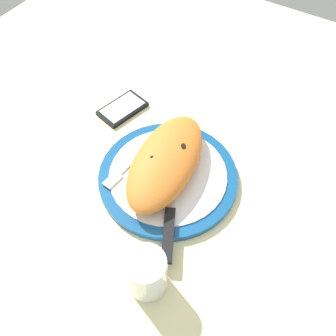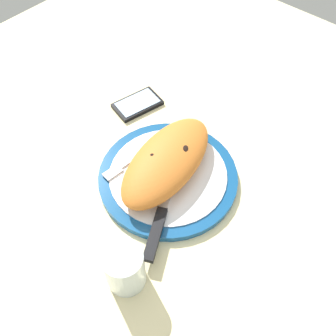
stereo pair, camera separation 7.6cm
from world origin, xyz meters
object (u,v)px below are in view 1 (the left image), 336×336
(calzone, at_px, (166,161))
(plate, at_px, (168,176))
(knife, at_px, (169,221))
(smartphone, at_px, (122,109))
(fork, at_px, (127,166))
(water_glass, at_px, (147,275))

(calzone, bearing_deg, plate, 55.04)
(knife, xyz_separation_m, smartphone, (-0.21, -0.26, -0.02))
(knife, bearing_deg, plate, -146.78)
(smartphone, bearing_deg, plate, 60.38)
(fork, distance_m, water_glass, 0.25)
(water_glass, bearing_deg, knife, -167.27)
(plate, bearing_deg, calzone, -124.96)
(plate, distance_m, knife, 0.11)
(smartphone, bearing_deg, knife, 51.48)
(plate, distance_m, smartphone, 0.23)
(fork, xyz_separation_m, knife, (0.07, 0.14, 0.00))
(plate, relative_size, knife, 1.34)
(fork, relative_size, knife, 0.75)
(fork, height_order, smartphone, fork)
(smartphone, xyz_separation_m, water_glass, (0.32, 0.29, 0.04))
(knife, distance_m, water_glass, 0.12)
(plate, xyz_separation_m, knife, (0.09, 0.06, 0.01))
(plate, bearing_deg, smartphone, -119.62)
(calzone, bearing_deg, knife, 35.18)
(plate, height_order, knife, knife)
(calzone, height_order, fork, calzone)
(plate, bearing_deg, knife, 33.22)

